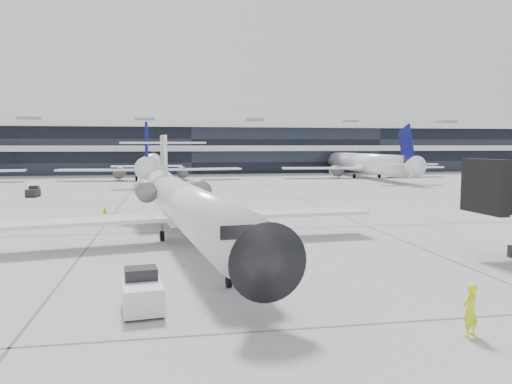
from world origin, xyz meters
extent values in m
plane|color=gray|center=(0.00, 0.00, 0.00)|extent=(220.00, 220.00, 0.00)
cube|color=black|center=(0.00, 82.00, 5.00)|extent=(170.00, 22.00, 10.00)
cylinder|color=white|center=(-3.75, -5.04, 2.35)|extent=(5.81, 24.65, 2.76)
cone|color=black|center=(-2.03, -18.61, 2.35)|extent=(3.09, 3.18, 2.76)
cone|color=white|center=(-5.49, 8.73, 2.65)|extent=(3.01, 3.57, 2.62)
cube|color=white|center=(-10.46, -4.86, 1.63)|extent=(11.53, 4.79, 0.22)
cube|color=white|center=(2.71, -3.20, 1.63)|extent=(11.36, 3.28, 0.22)
cylinder|color=slate|center=(-6.82, 3.01, 2.76)|extent=(1.95, 3.64, 1.53)
cylinder|color=slate|center=(-2.77, 3.52, 2.76)|extent=(1.95, 3.64, 1.53)
cube|color=white|center=(-5.41, 8.12, 4.80)|extent=(0.62, 2.67, 4.59)
cube|color=white|center=(-5.46, 8.53, 6.43)|extent=(7.50, 2.54, 0.16)
cylinder|color=black|center=(-2.53, -14.66, 0.29)|extent=(0.25, 0.59, 0.57)
cylinder|color=black|center=(-5.52, -3.21, 0.33)|extent=(0.33, 0.68, 0.65)
cylinder|color=black|center=(-2.48, -2.83, 0.33)|extent=(0.33, 0.68, 0.65)
cube|color=black|center=(12.84, -12.05, 4.06)|extent=(2.64, 3.19, 2.71)
imported|color=#E4FF1A|center=(4.57, -21.58, 0.88)|extent=(0.76, 0.65, 1.76)
cube|color=white|center=(-6.10, -17.21, 0.61)|extent=(1.71, 2.59, 1.00)
cube|color=black|center=(-6.17, -16.66, 1.27)|extent=(1.33, 1.13, 0.55)
cylinder|color=black|center=(-6.81, -16.40, 0.24)|extent=(0.25, 0.51, 0.49)
cylinder|color=black|center=(-5.60, -16.26, 0.24)|extent=(0.25, 0.51, 0.49)
cylinder|color=black|center=(-6.60, -18.16, 0.24)|extent=(0.25, 0.51, 0.49)
cylinder|color=black|center=(-5.40, -18.02, 0.24)|extent=(0.25, 0.51, 0.49)
cone|color=orange|center=(-10.82, 10.86, 0.31)|extent=(0.40, 0.40, 0.61)
cube|color=orange|center=(-10.82, 10.86, 0.02)|extent=(0.45, 0.45, 0.03)
cube|color=black|center=(-21.16, 27.65, 0.51)|extent=(1.38, 2.15, 0.84)
cube|color=black|center=(-21.12, 28.11, 1.07)|extent=(1.09, 0.92, 0.47)
cylinder|color=black|center=(-21.61, 28.43, 0.21)|extent=(0.20, 0.42, 0.41)
cylinder|color=black|center=(-20.58, 28.35, 0.21)|extent=(0.20, 0.42, 0.41)
cylinder|color=black|center=(-21.73, 26.94, 0.21)|extent=(0.20, 0.42, 0.41)
cylinder|color=black|center=(-20.71, 26.86, 0.21)|extent=(0.20, 0.42, 0.41)
camera|label=1|loc=(-5.09, -35.95, 6.25)|focal=35.00mm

